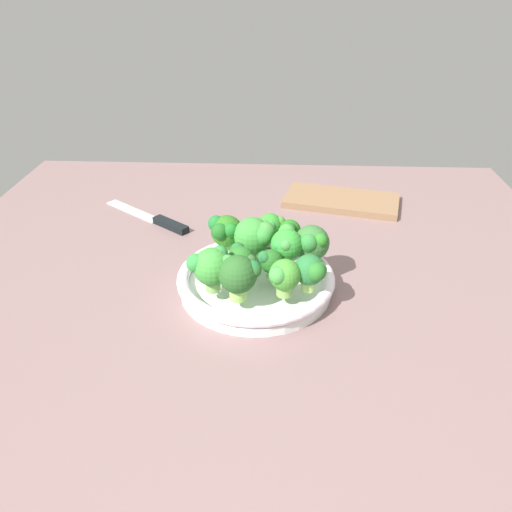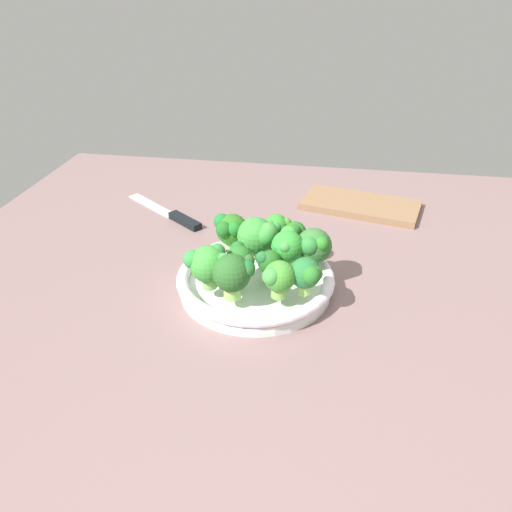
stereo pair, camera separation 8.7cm
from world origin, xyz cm
name	(u,v)px [view 1 (the left image)]	position (x,y,z in cm)	size (l,w,h in cm)	color
ground_plane	(251,295)	(0.00, 0.00, -1.25)	(130.00, 130.00, 2.50)	#775D5C
bowl	(256,280)	(0.89, 0.37, 1.95)	(27.94, 27.94, 3.81)	white
broccoli_floret_0	(286,245)	(6.10, 1.83, 8.40)	(5.64, 6.82, 7.55)	#92D965
broccoli_floret_1	(270,226)	(3.12, 10.31, 7.64)	(5.22, 4.96, 6.22)	#82BF57
broccoli_floret_2	(226,231)	(-5.13, 7.69, 7.77)	(6.55, 6.72, 6.76)	#86B250
broccoli_floret_3	(241,259)	(-1.66, -1.52, 7.30)	(5.13, 5.36, 5.82)	#8AC866
broccoli_floret_4	(311,271)	(10.12, -5.43, 7.65)	(5.40, 5.83, 6.43)	#9FCF62
broccoli_floret_5	(283,276)	(5.60, -7.03, 7.61)	(5.21, 5.45, 6.40)	#7DB050
broccoli_floret_6	(254,235)	(0.34, 5.35, 8.21)	(7.63, 7.41, 7.65)	#90BC69
broccoli_floret_7	(270,261)	(3.35, -1.49, 6.91)	(4.53, 4.17, 5.15)	#7ABE5E
broccoli_floret_8	(240,275)	(-1.18, -8.16, 8.35)	(6.88, 6.19, 7.72)	#9CDA64
broccoli_floret_9	(212,266)	(-5.95, -5.97, 8.42)	(7.99, 6.29, 7.65)	#85B560
broccoli_floret_10	(312,243)	(10.60, 3.46, 7.88)	(6.43, 6.89, 7.20)	#83B351
broccoli_floret_11	(289,230)	(6.64, 9.34, 7.30)	(4.36, 4.82, 5.68)	#93C771
knife	(157,219)	(-22.90, 26.36, 0.55)	(22.67, 17.95, 1.50)	silver
cutting_board	(341,201)	(19.90, 38.33, 0.80)	(26.97, 13.33, 1.60)	brown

